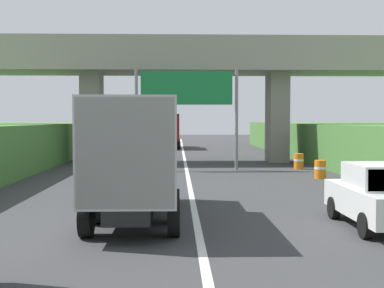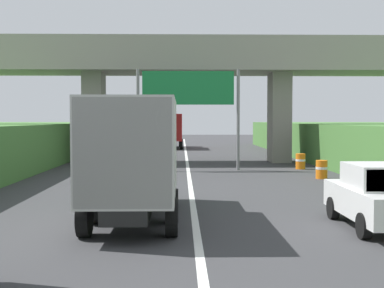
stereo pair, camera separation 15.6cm
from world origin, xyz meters
name	(u,v)px [view 1 (the left image)]	position (x,y,z in m)	size (l,w,h in m)	color
lane_centre_stripe	(187,173)	(0.00, 28.94, 0.00)	(0.20, 97.89, 0.01)	white
overpass_bridge	(185,70)	(0.00, 36.18, 6.27)	(40.00, 4.80, 8.24)	gray
overhead_highway_sign	(187,95)	(0.00, 30.52, 4.28)	(5.88, 0.18, 5.74)	slate
truck_red	(168,129)	(-1.47, 53.31, 1.93)	(2.44, 7.30, 3.44)	black
truck_green	(137,153)	(-1.70, 16.05, 1.93)	(2.44, 7.30, 3.44)	black
car_white	(380,196)	(4.84, 14.64, 0.86)	(1.86, 4.10, 1.72)	silver
construction_barrel_3	(358,181)	(6.60, 21.24, 0.46)	(0.57, 0.57, 0.90)	orange
construction_barrel_4	(320,169)	(6.47, 26.16, 0.46)	(0.57, 0.57, 0.90)	orange
construction_barrel_5	(299,161)	(6.58, 31.07, 0.46)	(0.57, 0.57, 0.90)	orange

